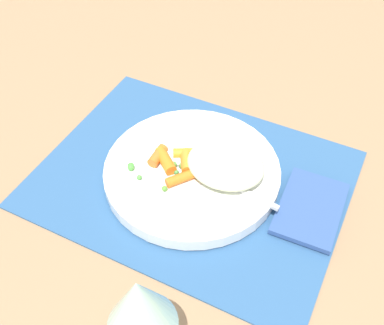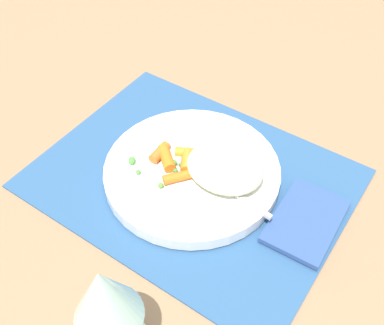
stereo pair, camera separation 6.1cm
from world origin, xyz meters
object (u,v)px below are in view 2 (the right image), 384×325
object	(u,v)px
plate	(192,172)
napkin	(306,221)
rice_mound	(225,167)
wine_glass	(105,299)
fork	(204,174)
carrot_portion	(176,160)

from	to	relation	value
plate	napkin	world-z (taller)	plate
rice_mound	wine_glass	distance (m)	0.27
plate	fork	world-z (taller)	fork
plate	napkin	distance (m)	0.17
napkin	rice_mound	bearing A→B (deg)	2.45
plate	carrot_portion	size ratio (longest dim) A/B	3.09
carrot_portion	wine_glass	distance (m)	0.27
carrot_portion	napkin	bearing A→B (deg)	-172.60
fork	napkin	bearing A→B (deg)	-172.06
plate	fork	distance (m)	0.03
napkin	carrot_portion	bearing A→B (deg)	7.40
carrot_portion	napkin	size ratio (longest dim) A/B	0.67
carrot_portion	fork	distance (m)	0.05
fork	wine_glass	size ratio (longest dim) A/B	1.21
rice_mound	napkin	distance (m)	0.13
wine_glass	napkin	distance (m)	0.30
carrot_portion	wine_glass	size ratio (longest dim) A/B	0.53
rice_mound	carrot_portion	distance (m)	0.07
napkin	wine_glass	bearing A→B (deg)	69.10
plate	carrot_portion	bearing A→B (deg)	17.88
carrot_portion	napkin	world-z (taller)	carrot_portion
plate	fork	bearing A→B (deg)	172.58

